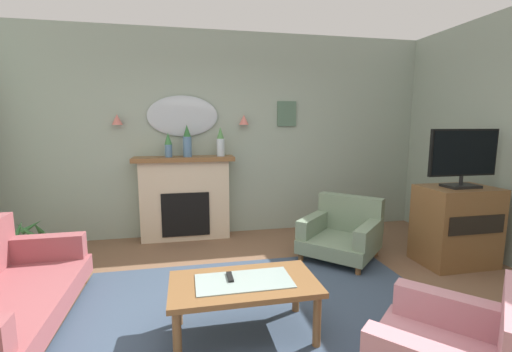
% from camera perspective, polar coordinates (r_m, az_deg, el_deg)
% --- Properties ---
extents(floor, '(6.95, 6.14, 0.10)m').
position_cam_1_polar(floor, '(2.95, 2.03, -25.43)').
color(floor, brown).
rests_on(floor, ground).
extents(wall_back, '(6.95, 0.10, 2.88)m').
position_cam_1_polar(wall_back, '(5.03, -5.04, 6.79)').
color(wall_back, '#93A393').
rests_on(wall_back, ground).
extents(patterned_rug, '(3.20, 2.40, 0.01)m').
position_cam_1_polar(patterned_rug, '(3.08, 1.08, -22.54)').
color(patterned_rug, '#38475B').
rests_on(patterned_rug, ground).
extents(fireplace, '(1.36, 0.36, 1.16)m').
position_cam_1_polar(fireplace, '(4.88, -11.67, -3.73)').
color(fireplace, beige).
rests_on(fireplace, ground).
extents(mantel_vase_left, '(0.10, 0.10, 0.33)m').
position_cam_1_polar(mantel_vase_left, '(4.76, -14.37, 5.07)').
color(mantel_vase_left, '#4C7093').
rests_on(mantel_vase_left, fireplace).
extents(mantel_vase_centre, '(0.12, 0.12, 0.43)m').
position_cam_1_polar(mantel_vase_centre, '(4.75, -11.36, 5.59)').
color(mantel_vase_centre, '#4C7093').
rests_on(mantel_vase_centre, fireplace).
extents(mantel_vase_right, '(0.11, 0.11, 0.40)m').
position_cam_1_polar(mantel_vase_right, '(4.77, -5.92, 5.61)').
color(mantel_vase_right, silver).
rests_on(mantel_vase_right, fireplace).
extents(wall_mirror, '(0.96, 0.06, 0.56)m').
position_cam_1_polar(wall_mirror, '(4.91, -12.09, 9.72)').
color(wall_mirror, '#B2BCC6').
extents(wall_sconce_left, '(0.14, 0.14, 0.14)m').
position_cam_1_polar(wall_sconce_left, '(4.94, -22.09, 8.69)').
color(wall_sconce_left, '#D17066').
extents(wall_sconce_right, '(0.14, 0.14, 0.14)m').
position_cam_1_polar(wall_sconce_right, '(4.93, -2.03, 9.32)').
color(wall_sconce_right, '#D17066').
extents(framed_picture, '(0.28, 0.03, 0.36)m').
position_cam_1_polar(framed_picture, '(5.14, 5.12, 10.26)').
color(framed_picture, '#4C6B56').
extents(coffee_table, '(1.10, 0.60, 0.45)m').
position_cam_1_polar(coffee_table, '(2.70, -2.02, -18.16)').
color(coffee_table, brown).
rests_on(coffee_table, ground).
extents(tv_remote, '(0.04, 0.16, 0.02)m').
position_cam_1_polar(tv_remote, '(2.72, -4.35, -16.44)').
color(tv_remote, black).
rests_on(tv_remote, coffee_table).
extents(armchair_by_coffee_table, '(1.15, 1.15, 0.71)m').
position_cam_1_polar(armchair_by_coffee_table, '(4.35, 14.21, -8.97)').
color(armchair_by_coffee_table, gray).
rests_on(armchair_by_coffee_table, ground).
extents(armchair_near_fireplace, '(1.14, 1.14, 0.71)m').
position_cam_1_polar(armchair_near_fireplace, '(2.51, 31.04, -23.80)').
color(armchair_near_fireplace, '#B77A84').
rests_on(armchair_near_fireplace, ground).
extents(tv_cabinet, '(0.80, 0.57, 0.90)m').
position_cam_1_polar(tv_cabinet, '(4.58, 30.25, -7.12)').
color(tv_cabinet, brown).
rests_on(tv_cabinet, ground).
extents(tv_flatscreen, '(0.84, 0.24, 0.65)m').
position_cam_1_polar(tv_flatscreen, '(4.43, 31.22, 2.78)').
color(tv_flatscreen, black).
rests_on(tv_flatscreen, tv_cabinet).
extents(potted_plant_small_fern, '(0.27, 0.28, 0.53)m').
position_cam_1_polar(potted_plant_small_fern, '(4.80, -33.43, -9.34)').
color(potted_plant_small_fern, brown).
rests_on(potted_plant_small_fern, ground).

